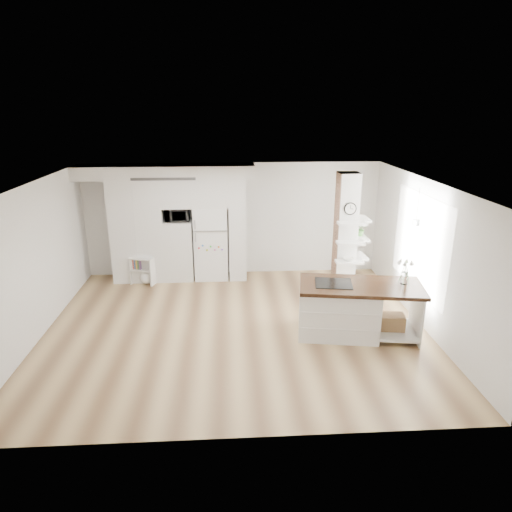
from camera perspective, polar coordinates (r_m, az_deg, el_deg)
The scene contains 14 objects.
floor at distance 8.66m, azimuth -2.50°, elevation -8.90°, with size 7.00×6.00×0.01m, color tan.
room at distance 7.98m, azimuth -2.69°, elevation 3.03°, with size 7.04×6.04×2.72m.
cabinet_wall at distance 10.74m, azimuth -10.69°, elevation 4.80°, with size 4.00×0.71×2.70m.
refrigerator at distance 10.84m, azimuth -5.64°, elevation 1.71°, with size 0.78×0.69×1.75m.
column at distance 9.54m, azimuth 11.68°, elevation 2.07°, with size 0.69×0.90×2.70m.
window at distance 9.11m, azimuth 19.78°, elevation 1.56°, with size 2.40×2.40×0.00m, color white.
pendant_light at distance 8.26m, azimuth 9.19°, elevation 5.23°, with size 0.12×0.12×0.10m, color white.
kitchen_island at distance 8.39m, azimuth 11.08°, elevation -6.40°, with size 2.28×1.35×1.53m.
bookshelf at distance 10.88m, azimuth -13.80°, elevation -1.96°, with size 0.62×0.47×0.65m.
floor_plant_a at distance 10.23m, azimuth 14.39°, elevation -3.53°, with size 0.28×0.22×0.50m, color #3E772F.
floor_plant_b at distance 10.03m, azimuth 12.39°, elevation -3.81°, with size 0.29×0.29×0.51m, color #3E772F.
microwave at distance 10.66m, azimuth -9.81°, elevation 5.11°, with size 0.54×0.37×0.30m, color #2D2D2D.
shelf_plant at distance 9.72m, azimuth 12.93°, elevation 3.35°, with size 0.27×0.23×0.30m, color #3E772F.
decor_bowl at distance 9.41m, azimuth 11.44°, elevation -0.37°, with size 0.22×0.22×0.05m, color white.
Camera 1 is at (-0.11, -7.70, 3.96)m, focal length 32.00 mm.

